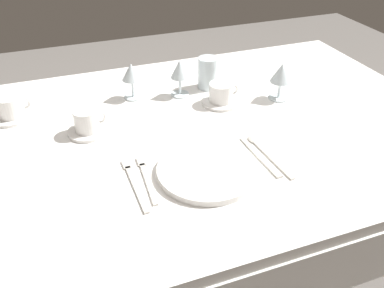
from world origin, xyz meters
The scene contains 17 objects.
ground_plane centered at (0.00, 0.00, 0.00)m, with size 6.00×6.00×0.00m, color slate.
dining_table centered at (0.00, 0.00, 0.66)m, with size 1.80×1.11×0.74m.
dinner_plate centered at (0.00, -0.23, 0.75)m, with size 0.27×0.27×0.02m, color white.
fork_outer centered at (-0.16, -0.20, 0.74)m, with size 0.03×0.21×0.00m.
fork_inner centered at (-0.20, -0.21, 0.74)m, with size 0.02×0.23×0.00m.
dinner_knife centered at (0.17, -0.22, 0.74)m, with size 0.03×0.21×0.00m.
spoon_soup centered at (0.19, -0.20, 0.74)m, with size 0.03×0.23×0.01m.
saucer_left centered at (0.20, 0.12, 0.74)m, with size 0.13×0.13×0.01m, color white.
coffee_cup_left centered at (0.20, 0.12, 0.78)m, with size 0.11×0.08×0.06m.
saucer_right centered at (-0.27, 0.09, 0.74)m, with size 0.13×0.13×0.01m, color white.
coffee_cup_right centered at (-0.27, 0.09, 0.78)m, with size 0.10×0.08×0.07m.
saucer_far centered at (-0.49, 0.27, 0.74)m, with size 0.14×0.14×0.01m, color white.
coffee_cup_far centered at (-0.49, 0.27, 0.78)m, with size 0.11×0.09×0.07m.
wine_glass_centre centered at (0.08, 0.23, 0.83)m, with size 0.07×0.07×0.13m.
wine_glass_left centered at (0.41, 0.08, 0.83)m, with size 0.08×0.08×0.13m.
wine_glass_right centered at (-0.08, 0.27, 0.83)m, with size 0.07×0.07×0.13m.
drink_tumbler centered at (0.20, 0.26, 0.79)m, with size 0.08×0.08×0.12m.
Camera 1 is at (-0.35, -1.05, 1.43)m, focal length 38.52 mm.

